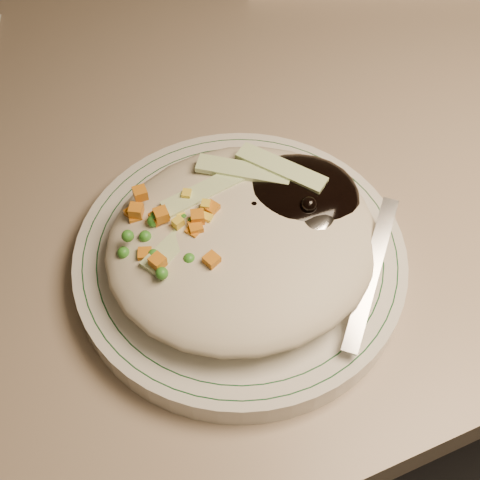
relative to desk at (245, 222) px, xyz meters
name	(u,v)px	position (x,y,z in m)	size (l,w,h in m)	color
desk	(245,222)	(0.00, 0.00, 0.00)	(1.40, 0.70, 0.74)	gray
plate	(240,261)	(-0.08, -0.18, 0.21)	(0.24, 0.24, 0.02)	silver
plate_rim	(240,253)	(-0.08, -0.18, 0.22)	(0.23, 0.23, 0.00)	#144723
meal	(246,234)	(-0.08, -0.18, 0.24)	(0.21, 0.19, 0.05)	#BEB59A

